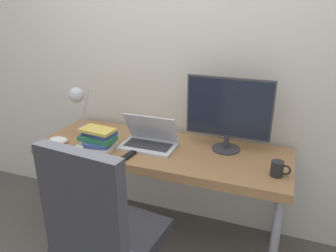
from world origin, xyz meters
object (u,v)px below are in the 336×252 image
book_stack (98,139)px  game_controller (58,140)px  desk_lamp (80,104)px  office_chair (103,232)px  laptop (149,140)px  monitor (228,111)px  mug (278,169)px

book_stack → game_controller: (-0.32, -0.02, -0.05)m
desk_lamp → office_chair: desk_lamp is taller
laptop → game_controller: bearing=-164.6°
desk_lamp → book_stack: bearing=-32.0°
monitor → mug: size_ratio=4.91×
mug → office_chair: bearing=-141.6°
desk_lamp → mug: bearing=-4.0°
monitor → mug: monitor is taller
game_controller → office_chair: bearing=-39.3°
laptop → game_controller: laptop is taller
laptop → desk_lamp: desk_lamp is taller
monitor → laptop: bearing=-164.8°
game_controller → mug: bearing=2.3°
book_stack → game_controller: size_ratio=1.84×
laptop → book_stack: 0.35m
book_stack → mug: 1.17m
monitor → game_controller: bearing=-164.7°
office_chair → desk_lamp: bearing=129.3°
monitor → book_stack: size_ratio=2.15×
office_chair → laptop: bearing=94.9°
game_controller → laptop: bearing=15.4°
book_stack → laptop: bearing=25.8°
book_stack → mug: book_stack is taller
laptop → desk_lamp: (-0.53, -0.02, 0.21)m
laptop → monitor: monitor is taller
laptop → mug: (0.86, -0.11, -0.00)m
laptop → mug: size_ratio=3.30×
monitor → desk_lamp: (-1.04, -0.15, -0.02)m
monitor → book_stack: (-0.82, -0.29, -0.21)m
monitor → desk_lamp: size_ratio=1.46×
laptop → monitor: size_ratio=0.67×
monitor → mug: 0.49m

